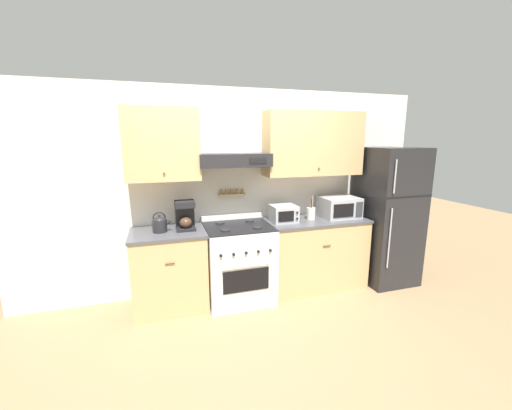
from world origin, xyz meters
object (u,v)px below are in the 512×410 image
microwave (339,207)px  utensil_crock (311,213)px  refrigerator (386,215)px  tea_kettle (160,224)px  toaster_oven (284,214)px  stove_range (239,262)px  coffee_maker (185,215)px

microwave → utensil_crock: (-0.42, -0.02, -0.05)m
refrigerator → tea_kettle: (-2.96, 0.09, 0.10)m
tea_kettle → utensil_crock: utensil_crock is taller
refrigerator → utensil_crock: 1.11m
toaster_oven → refrigerator: bearing=-3.3°
stove_range → tea_kettle: 1.04m
refrigerator → toaster_oven: (-1.48, 0.08, 0.11)m
tea_kettle → utensil_crock: bearing=0.0°
coffee_maker → toaster_oven: bearing=-1.3°
microwave → toaster_oven: 0.80m
coffee_maker → microwave: 2.00m
stove_range → coffee_maker: bearing=173.2°
tea_kettle → stove_range: bearing=-3.0°
stove_range → utensil_crock: bearing=2.7°
stove_range → utensil_crock: (0.98, 0.05, 0.54)m
stove_range → utensil_crock: size_ratio=3.23×
stove_range → toaster_oven: 0.82m
stove_range → utensil_crock: 1.12m
refrigerator → coffee_maker: bearing=177.6°
coffee_maker → utensil_crock: bearing=-0.9°
coffee_maker → microwave: size_ratio=0.70×
tea_kettle → coffee_maker: 0.29m
toaster_oven → utensil_crock: bearing=0.3°
tea_kettle → refrigerator: bearing=-1.7°
stove_range → toaster_oven: (0.60, 0.04, 0.56)m
refrigerator → microwave: 0.70m
refrigerator → coffee_maker: 2.69m
tea_kettle → toaster_oven: bearing=-0.1°
tea_kettle → toaster_oven: size_ratio=0.74×
toaster_oven → microwave: bearing=1.4°
stove_range → utensil_crock: utensil_crock is taller
coffee_maker → toaster_oven: coffee_maker is taller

